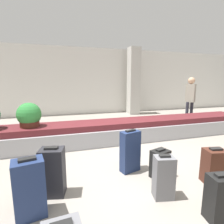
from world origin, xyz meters
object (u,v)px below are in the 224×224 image
at_px(suitcase_4, 164,177).
at_px(potted_plant_1, 29,116).
at_px(pillar, 134,82).
at_px(traveler_0, 190,96).
at_px(suitcase_6, 219,198).
at_px(suitcase_2, 160,164).
at_px(suitcase_0, 30,189).
at_px(suitcase_1, 53,172).
at_px(suitcase_8, 130,151).
at_px(suitcase_5, 214,166).

relative_size(suitcase_4, potted_plant_1, 1.10).
distance_m(pillar, traveler_0, 2.89).
distance_m(suitcase_6, potted_plant_1, 3.91).
xyz_separation_m(suitcase_2, suitcase_6, (0.13, -1.03, 0.04)).
distance_m(pillar, suitcase_0, 7.19).
relative_size(suitcase_1, suitcase_2, 1.43).
relative_size(suitcase_0, suitcase_1, 1.04).
xyz_separation_m(pillar, suitcase_6, (-1.80, -6.61, -1.32)).
relative_size(suitcase_0, potted_plant_1, 1.31).
distance_m(suitcase_2, suitcase_8, 0.54).
bearing_deg(suitcase_8, suitcase_1, 178.26).
xyz_separation_m(suitcase_1, suitcase_8, (1.31, 0.31, 0.03)).
relative_size(suitcase_2, traveler_0, 0.29).
bearing_deg(suitcase_5, traveler_0, 66.08).
bearing_deg(traveler_0, suitcase_2, 105.04).
relative_size(pillar, potted_plant_1, 5.58).
bearing_deg(suitcase_0, suitcase_4, -16.05).
bearing_deg(suitcase_2, pillar, 53.14).
xyz_separation_m(suitcase_5, suitcase_6, (-0.59, -0.62, 0.00)).
bearing_deg(pillar, suitcase_2, -109.14).
relative_size(suitcase_6, potted_plant_1, 1.03).
bearing_deg(suitcase_4, suitcase_2, 75.11).
xyz_separation_m(suitcase_1, potted_plant_1, (-0.56, 1.98, 0.47)).
xyz_separation_m(suitcase_5, traveler_0, (2.39, 3.40, 0.78)).
xyz_separation_m(pillar, suitcase_0, (-3.90, -5.91, -1.24)).
distance_m(pillar, suitcase_1, 6.76).
distance_m(suitcase_4, suitcase_8, 0.84).
height_order(suitcase_2, suitcase_6, suitcase_6).
xyz_separation_m(suitcase_0, potted_plant_1, (-0.31, 2.34, 0.45)).
bearing_deg(suitcase_2, suitcase_0, 171.75).
height_order(suitcase_0, suitcase_6, suitcase_0).
bearing_deg(suitcase_4, suitcase_5, 16.74).
xyz_separation_m(suitcase_4, suitcase_8, (-0.16, 0.82, 0.07)).
xyz_separation_m(pillar, potted_plant_1, (-4.21, -3.57, -0.78)).
bearing_deg(traveler_0, pillar, -4.38).
distance_m(suitcase_1, potted_plant_1, 2.11).
bearing_deg(traveler_0, suitcase_6, 114.59).
distance_m(pillar, potted_plant_1, 5.58).
distance_m(suitcase_1, suitcase_4, 1.56).
bearing_deg(suitcase_5, pillar, 89.72).
height_order(suitcase_1, suitcase_4, suitcase_1).
relative_size(pillar, suitcase_6, 5.45).
height_order(suitcase_2, traveler_0, traveler_0).
xyz_separation_m(pillar, suitcase_1, (-3.65, -5.55, -1.25)).
height_order(suitcase_1, traveler_0, traveler_0).
bearing_deg(suitcase_5, suitcase_4, -164.21).
distance_m(suitcase_5, suitcase_8, 1.35).
distance_m(suitcase_1, traveler_0, 5.71).
height_order(suitcase_5, traveler_0, traveler_0).
xyz_separation_m(suitcase_6, potted_plant_1, (-2.41, 3.04, 0.54)).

